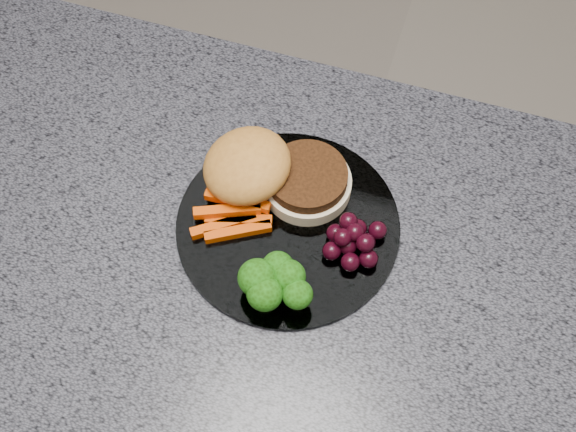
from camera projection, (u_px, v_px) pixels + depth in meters
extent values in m
cube|color=brown|center=(260.00, 386.00, 1.32)|extent=(1.20, 0.60, 0.86)
cube|color=#4F4F59|center=(248.00, 264.00, 0.93)|extent=(1.20, 0.60, 0.04)
cylinder|color=white|center=(288.00, 226.00, 0.93)|extent=(0.26, 0.26, 0.01)
cylinder|color=beige|center=(307.00, 184.00, 0.94)|extent=(0.13, 0.13, 0.02)
cylinder|color=#3C1E0B|center=(307.00, 176.00, 0.93)|extent=(0.11, 0.11, 0.02)
ellipsoid|color=#B7772D|center=(247.00, 169.00, 0.93)|extent=(0.13, 0.13, 0.06)
cube|color=#D34303|center=(234.00, 209.00, 0.93)|extent=(0.07, 0.04, 0.01)
cube|color=#D34303|center=(239.00, 220.00, 0.92)|extent=(0.08, 0.03, 0.01)
cube|color=#D34303|center=(223.00, 225.00, 0.92)|extent=(0.07, 0.05, 0.01)
cube|color=#D34303|center=(238.00, 201.00, 0.93)|extent=(0.08, 0.02, 0.01)
cube|color=#D34303|center=(227.00, 211.00, 0.92)|extent=(0.08, 0.04, 0.01)
cube|color=#D34303|center=(238.00, 232.00, 0.92)|extent=(0.07, 0.05, 0.01)
cylinder|color=#4F802E|center=(258.00, 287.00, 0.88)|extent=(0.02, 0.02, 0.02)
ellipsoid|color=#163D08|center=(258.00, 278.00, 0.86)|extent=(0.04, 0.04, 0.04)
cylinder|color=#4F802E|center=(289.00, 284.00, 0.88)|extent=(0.01, 0.01, 0.02)
ellipsoid|color=#163D08|center=(289.00, 276.00, 0.86)|extent=(0.04, 0.04, 0.03)
cylinder|color=#4F802E|center=(265.00, 302.00, 0.87)|extent=(0.01, 0.01, 0.02)
ellipsoid|color=#163D08|center=(265.00, 294.00, 0.85)|extent=(0.04, 0.04, 0.04)
cylinder|color=#4F802E|center=(297.00, 302.00, 0.87)|extent=(0.01, 0.01, 0.02)
ellipsoid|color=#163D08|center=(297.00, 294.00, 0.85)|extent=(0.03, 0.03, 0.03)
cylinder|color=#4F802E|center=(278.00, 275.00, 0.88)|extent=(0.01, 0.01, 0.02)
ellipsoid|color=#163D08|center=(278.00, 267.00, 0.87)|extent=(0.04, 0.04, 0.03)
sphere|color=black|center=(348.00, 246.00, 0.90)|extent=(0.02, 0.02, 0.02)
sphere|color=black|center=(366.00, 242.00, 0.90)|extent=(0.02, 0.02, 0.02)
sphere|color=black|center=(358.00, 228.00, 0.91)|extent=(0.02, 0.02, 0.02)
sphere|color=black|center=(336.00, 233.00, 0.91)|extent=(0.02, 0.02, 0.02)
sphere|color=black|center=(332.00, 251.00, 0.90)|extent=(0.02, 0.02, 0.02)
sphere|color=black|center=(350.00, 262.00, 0.89)|extent=(0.02, 0.02, 0.02)
sphere|color=black|center=(369.00, 259.00, 0.89)|extent=(0.02, 0.02, 0.02)
sphere|color=black|center=(378.00, 230.00, 0.91)|extent=(0.02, 0.02, 0.02)
sphere|color=black|center=(355.00, 232.00, 0.89)|extent=(0.02, 0.02, 0.02)
sphere|color=black|center=(343.00, 237.00, 0.89)|extent=(0.02, 0.02, 0.02)
sphere|color=black|center=(365.00, 243.00, 0.88)|extent=(0.02, 0.02, 0.02)
sphere|color=black|center=(348.00, 221.00, 0.90)|extent=(0.02, 0.02, 0.02)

